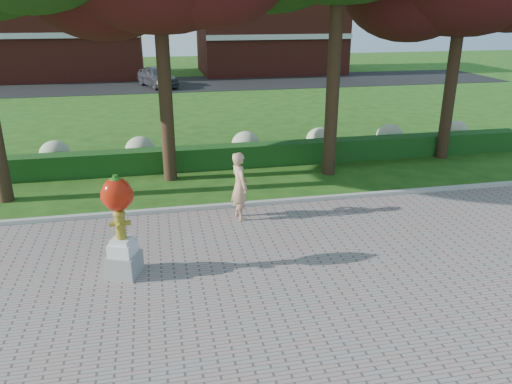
# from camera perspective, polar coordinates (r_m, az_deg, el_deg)

# --- Properties ---
(ground) EXTENTS (100.00, 100.00, 0.00)m
(ground) POSITION_cam_1_polar(r_m,az_deg,el_deg) (12.05, 1.22, -7.04)
(ground) COLOR #204912
(ground) RESTS_ON ground
(walkway) EXTENTS (40.00, 14.00, 0.04)m
(walkway) POSITION_cam_1_polar(r_m,az_deg,el_deg) (8.82, 7.34, -18.75)
(walkway) COLOR gray
(walkway) RESTS_ON ground
(curb) EXTENTS (40.00, 0.18, 0.15)m
(curb) POSITION_cam_1_polar(r_m,az_deg,el_deg) (14.69, -1.39, -1.46)
(curb) COLOR #ADADA5
(curb) RESTS_ON ground
(lawn_hedge) EXTENTS (24.00, 0.70, 0.80)m
(lawn_hedge) POSITION_cam_1_polar(r_m,az_deg,el_deg) (18.32, -3.67, 4.09)
(lawn_hedge) COLOR #124015
(lawn_hedge) RESTS_ON ground
(hydrangea_row) EXTENTS (20.10, 1.10, 0.99)m
(hydrangea_row) POSITION_cam_1_polar(r_m,az_deg,el_deg) (19.31, -2.42, 5.44)
(hydrangea_row) COLOR beige
(hydrangea_row) RESTS_ON ground
(street) EXTENTS (50.00, 8.00, 0.02)m
(street) POSITION_cam_1_polar(r_m,az_deg,el_deg) (38.88, -8.22, 12.13)
(street) COLOR black
(street) RESTS_ON ground
(building_left) EXTENTS (14.00, 8.00, 7.00)m
(building_left) POSITION_cam_1_polar(r_m,az_deg,el_deg) (45.09, -22.36, 16.48)
(building_left) COLOR maroon
(building_left) RESTS_ON ground
(building_right) EXTENTS (12.00, 8.00, 6.40)m
(building_right) POSITION_cam_1_polar(r_m,az_deg,el_deg) (45.67, 1.55, 17.58)
(building_right) COLOR maroon
(building_right) RESTS_ON ground
(hydrant_sculpture) EXTENTS (0.82, 0.82, 2.31)m
(hydrant_sculpture) POSITION_cam_1_polar(r_m,az_deg,el_deg) (10.92, -15.27, -3.52)
(hydrant_sculpture) COLOR gray
(hydrant_sculpture) RESTS_ON walkway
(woman) EXTENTS (0.60, 0.78, 1.89)m
(woman) POSITION_cam_1_polar(r_m,az_deg,el_deg) (13.54, -1.89, 0.70)
(woman) COLOR tan
(woman) RESTS_ON walkway
(parked_car) EXTENTS (3.19, 4.71, 1.49)m
(parked_car) POSITION_cam_1_polar(r_m,az_deg,el_deg) (37.65, -11.21, 12.85)
(parked_car) COLOR #43454C
(parked_car) RESTS_ON street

